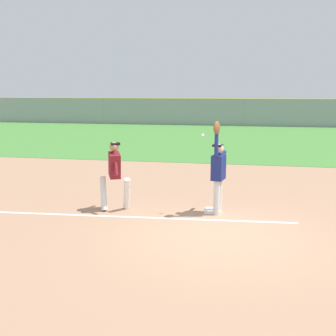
{
  "coord_description": "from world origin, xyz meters",
  "views": [
    {
      "loc": [
        0.52,
        -8.61,
        3.03
      ],
      "look_at": [
        -1.45,
        1.78,
        1.05
      ],
      "focal_mm": 45.88,
      "sensor_mm": 36.0,
      "label": 1
    }
  ],
  "objects_px": {
    "runner": "(115,171)",
    "parked_car_red": "(263,115)",
    "baseball": "(203,135)",
    "fielder": "(218,169)",
    "parked_car_blue": "(195,114)",
    "first_base": "(213,211)",
    "parked_car_black": "(125,113)"
  },
  "relations": [
    {
      "from": "fielder",
      "to": "parked_car_blue",
      "type": "xyz_separation_m",
      "value": [
        -4.24,
        29.04,
        -0.45
      ]
    },
    {
      "from": "fielder",
      "to": "parked_car_red",
      "type": "xyz_separation_m",
      "value": [
        1.83,
        28.28,
        -0.45
      ]
    },
    {
      "from": "baseball",
      "to": "parked_car_black",
      "type": "height_order",
      "value": "baseball"
    },
    {
      "from": "baseball",
      "to": "parked_car_red",
      "type": "relative_size",
      "value": 0.02
    },
    {
      "from": "fielder",
      "to": "parked_car_black",
      "type": "relative_size",
      "value": 0.51
    },
    {
      "from": "runner",
      "to": "parked_car_red",
      "type": "height_order",
      "value": "runner"
    },
    {
      "from": "fielder",
      "to": "parked_car_red",
      "type": "height_order",
      "value": "fielder"
    },
    {
      "from": "fielder",
      "to": "parked_car_red",
      "type": "distance_m",
      "value": 28.35
    },
    {
      "from": "fielder",
      "to": "baseball",
      "type": "bearing_deg",
      "value": 14.27
    },
    {
      "from": "baseball",
      "to": "parked_car_red",
      "type": "distance_m",
      "value": 28.41
    },
    {
      "from": "runner",
      "to": "parked_car_blue",
      "type": "bearing_deg",
      "value": 69.03
    },
    {
      "from": "runner",
      "to": "parked_car_black",
      "type": "bearing_deg",
      "value": 81.57
    },
    {
      "from": "baseball",
      "to": "parked_car_red",
      "type": "height_order",
      "value": "baseball"
    },
    {
      "from": "first_base",
      "to": "runner",
      "type": "xyz_separation_m",
      "value": [
        -2.42,
        -0.24,
        0.96
      ]
    },
    {
      "from": "runner",
      "to": "baseball",
      "type": "distance_m",
      "value": 2.36
    },
    {
      "from": "first_base",
      "to": "parked_car_black",
      "type": "bearing_deg",
      "value": 110.32
    },
    {
      "from": "first_base",
      "to": "baseball",
      "type": "xyz_separation_m",
      "value": [
        -0.26,
        -0.12,
        1.88
      ]
    },
    {
      "from": "first_base",
      "to": "fielder",
      "type": "xyz_separation_m",
      "value": [
        0.12,
        -0.1,
        1.08
      ]
    },
    {
      "from": "runner",
      "to": "baseball",
      "type": "bearing_deg",
      "value": -20.94
    },
    {
      "from": "fielder",
      "to": "parked_car_blue",
      "type": "bearing_deg",
      "value": -69.76
    },
    {
      "from": "runner",
      "to": "parked_car_blue",
      "type": "xyz_separation_m",
      "value": [
        -1.69,
        29.18,
        -0.32
      ]
    },
    {
      "from": "baseball",
      "to": "parked_car_black",
      "type": "bearing_deg",
      "value": 109.8
    },
    {
      "from": "baseball",
      "to": "parked_car_black",
      "type": "xyz_separation_m",
      "value": [
        -10.44,
        29.0,
        -1.24
      ]
    },
    {
      "from": "runner",
      "to": "parked_car_red",
      "type": "xyz_separation_m",
      "value": [
        4.38,
        28.42,
        -0.32
      ]
    },
    {
      "from": "parked_car_black",
      "to": "runner",
      "type": "bearing_deg",
      "value": -72.86
    },
    {
      "from": "first_base",
      "to": "parked_car_black",
      "type": "height_order",
      "value": "parked_car_black"
    },
    {
      "from": "parked_car_blue",
      "to": "parked_car_red",
      "type": "distance_m",
      "value": 6.12
    },
    {
      "from": "first_base",
      "to": "parked_car_blue",
      "type": "distance_m",
      "value": 29.24
    },
    {
      "from": "fielder",
      "to": "first_base",
      "type": "bearing_deg",
      "value": -27.5
    },
    {
      "from": "first_base",
      "to": "baseball",
      "type": "height_order",
      "value": "baseball"
    },
    {
      "from": "parked_car_red",
      "to": "parked_car_black",
      "type": "bearing_deg",
      "value": 174.13
    },
    {
      "from": "first_base",
      "to": "fielder",
      "type": "relative_size",
      "value": 0.17
    }
  ]
}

